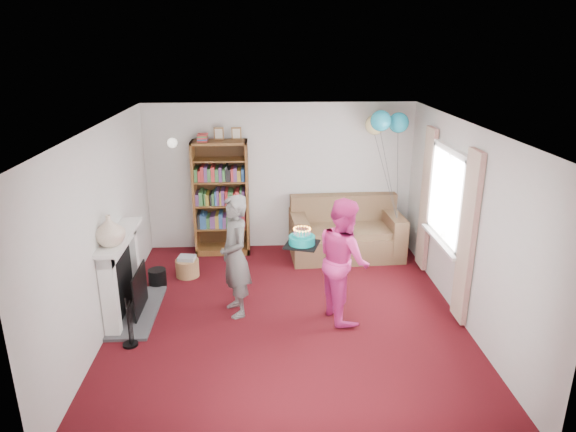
{
  "coord_description": "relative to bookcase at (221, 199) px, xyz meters",
  "views": [
    {
      "loc": [
        -0.28,
        -5.95,
        3.44
      ],
      "look_at": [
        0.04,
        0.6,
        1.2
      ],
      "focal_mm": 32.0,
      "sensor_mm": 36.0,
      "label": 1
    }
  ],
  "objects": [
    {
      "name": "fireplace",
      "position": [
        -1.1,
        -2.11,
        -0.43
      ],
      "size": [
        0.55,
        1.8,
        1.12
      ],
      "color": "#3F3F42",
      "rests_on": "ground"
    },
    {
      "name": "wall_back",
      "position": [
        0.99,
        0.21,
        0.31
      ],
      "size": [
        4.5,
        0.02,
        2.5
      ],
      "primitive_type": "cube",
      "color": "silver",
      "rests_on": "ground"
    },
    {
      "name": "balloons",
      "position": [
        2.64,
        -0.22,
        1.28
      ],
      "size": [
        0.65,
        0.7,
        1.76
      ],
      "color": "#3F3F3F",
      "rests_on": "ground"
    },
    {
      "name": "wall_left",
      "position": [
        -1.27,
        -2.3,
        0.31
      ],
      "size": [
        0.02,
        5.0,
        2.5
      ],
      "primitive_type": "cube",
      "color": "silver",
      "rests_on": "ground"
    },
    {
      "name": "ceiling",
      "position": [
        0.99,
        -2.3,
        1.56
      ],
      "size": [
        4.5,
        5.0,
        0.01
      ],
      "primitive_type": "cube",
      "color": "white",
      "rests_on": "wall_back"
    },
    {
      "name": "ground",
      "position": [
        0.99,
        -2.3,
        -0.94
      ],
      "size": [
        5.0,
        5.0,
        0.0
      ],
      "primitive_type": "plane",
      "color": "#33070D",
      "rests_on": "ground"
    },
    {
      "name": "person_magenta",
      "position": [
        1.71,
        -2.3,
        -0.13
      ],
      "size": [
        0.78,
        0.91,
        1.62
      ],
      "primitive_type": "imported",
      "rotation": [
        0.0,
        0.0,
        1.82
      ],
      "color": "#D22A7D",
      "rests_on": "ground"
    },
    {
      "name": "wicker_basket",
      "position": [
        -0.48,
        -0.98,
        -0.79
      ],
      "size": [
        0.36,
        0.36,
        0.33
      ],
      "rotation": [
        0.0,
        0.0,
        -0.15
      ],
      "color": "#A4814C",
      "rests_on": "ground"
    },
    {
      "name": "window_bay",
      "position": [
        3.2,
        -1.7,
        0.26
      ],
      "size": [
        0.14,
        2.02,
        2.2
      ],
      "color": "white",
      "rests_on": "ground"
    },
    {
      "name": "birthday_cake",
      "position": [
        1.17,
        -2.42,
        0.19
      ],
      "size": [
        0.39,
        0.39,
        0.22
      ],
      "rotation": [
        0.0,
        0.0,
        -0.31
      ],
      "color": "black",
      "rests_on": "ground"
    },
    {
      "name": "sofa",
      "position": [
        2.07,
        -0.23,
        -0.58
      ],
      "size": [
        1.83,
        0.97,
        0.97
      ],
      "rotation": [
        0.0,
        0.0,
        0.05
      ],
      "color": "brown",
      "rests_on": "ground"
    },
    {
      "name": "wall_sconce",
      "position": [
        -0.76,
        0.06,
        0.94
      ],
      "size": [
        0.16,
        0.23,
        0.16
      ],
      "color": "gold",
      "rests_on": "ground"
    },
    {
      "name": "mantel_vase",
      "position": [
        -1.13,
        -2.45,
        0.37
      ],
      "size": [
        0.46,
        0.46,
        0.37
      ],
      "primitive_type": "imported",
      "rotation": [
        0.0,
        0.0,
        -0.38
      ],
      "color": "beige",
      "rests_on": "fireplace"
    },
    {
      "name": "wall_right",
      "position": [
        3.25,
        -2.3,
        0.31
      ],
      "size": [
        0.02,
        5.0,
        2.5
      ],
      "primitive_type": "cube",
      "color": "silver",
      "rests_on": "ground"
    },
    {
      "name": "bookcase",
      "position": [
        0.0,
        0.0,
        0.0
      ],
      "size": [
        0.91,
        0.42,
        2.13
      ],
      "color": "#472B14",
      "rests_on": "ground"
    },
    {
      "name": "person_striped",
      "position": [
        0.33,
        -2.14,
        -0.13
      ],
      "size": [
        0.57,
        0.69,
        1.63
      ],
      "primitive_type": "imported",
      "rotation": [
        0.0,
        0.0,
        -1.22
      ],
      "color": "black",
      "rests_on": "ground"
    }
  ]
}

